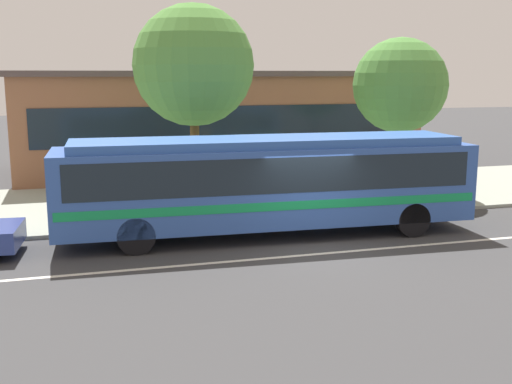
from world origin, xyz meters
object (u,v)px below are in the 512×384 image
object	(u,v)px
street_tree_near_stop	(193,66)
bus_stop_sign	(362,163)
pedestrian_waiting_near_sign	(326,180)
transit_bus	(268,179)
pedestrian_standing_by_tree	(299,184)
pedestrian_walking_along_curb	(273,180)
street_tree_mid_block	(400,86)

from	to	relation	value
street_tree_near_stop	bus_stop_sign	bearing A→B (deg)	-31.21
pedestrian_waiting_near_sign	bus_stop_sign	distance (m)	1.43
transit_bus	pedestrian_waiting_near_sign	bearing A→B (deg)	41.90
pedestrian_standing_by_tree	bus_stop_sign	xyz separation A→B (m)	(2.14, -0.16, 0.61)
pedestrian_walking_along_curb	street_tree_near_stop	bearing A→B (deg)	145.17
pedestrian_waiting_near_sign	transit_bus	bearing A→B (deg)	-138.10
transit_bus	street_tree_near_stop	bearing A→B (deg)	104.73
pedestrian_walking_along_curb	bus_stop_sign	size ratio (longest dim) A/B	0.66
street_tree_mid_block	pedestrian_waiting_near_sign	bearing A→B (deg)	-150.76
pedestrian_waiting_near_sign	pedestrian_standing_by_tree	bearing A→B (deg)	-149.66
street_tree_near_stop	pedestrian_waiting_near_sign	bearing A→B (deg)	-27.41
street_tree_near_stop	transit_bus	bearing A→B (deg)	-75.27
pedestrian_waiting_near_sign	pedestrian_walking_along_curb	world-z (taller)	pedestrian_walking_along_curb
transit_bus	pedestrian_waiting_near_sign	world-z (taller)	transit_bus
pedestrian_walking_along_curb	street_tree_mid_block	xyz separation A→B (m)	(5.63, 1.71, 3.11)
transit_bus	pedestrian_waiting_near_sign	xyz separation A→B (m)	(2.87, 2.57, -0.58)
pedestrian_waiting_near_sign	bus_stop_sign	size ratio (longest dim) A/B	0.65
pedestrian_walking_along_curb	street_tree_mid_block	size ratio (longest dim) A/B	0.29
pedestrian_standing_by_tree	street_tree_near_stop	size ratio (longest dim) A/B	0.25
transit_bus	pedestrian_walking_along_curb	xyz separation A→B (m)	(1.14, 3.05, -0.57)
street_tree_mid_block	bus_stop_sign	bearing A→B (deg)	-134.34
pedestrian_waiting_near_sign	street_tree_mid_block	size ratio (longest dim) A/B	0.28
pedestrian_walking_along_curb	bus_stop_sign	xyz separation A→B (m)	(2.62, -1.37, 0.65)
pedestrian_standing_by_tree	bus_stop_sign	size ratio (longest dim) A/B	0.68
transit_bus	street_tree_mid_block	xyz separation A→B (m)	(6.77, 4.76, 2.54)
pedestrian_waiting_near_sign	pedestrian_standing_by_tree	world-z (taller)	pedestrian_standing_by_tree
transit_bus	pedestrian_walking_along_curb	size ratio (longest dim) A/B	7.15
pedestrian_waiting_near_sign	pedestrian_walking_along_curb	bearing A→B (deg)	164.65
transit_bus	bus_stop_sign	world-z (taller)	transit_bus
pedestrian_walking_along_curb	pedestrian_standing_by_tree	xyz separation A→B (m)	(0.47, -1.21, 0.04)
transit_bus	street_tree_mid_block	world-z (taller)	street_tree_mid_block
transit_bus	pedestrian_standing_by_tree	size ratio (longest dim) A/B	6.93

